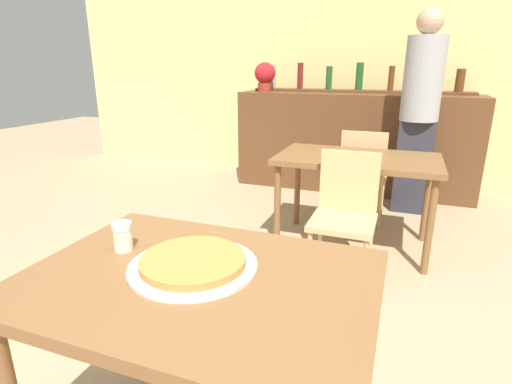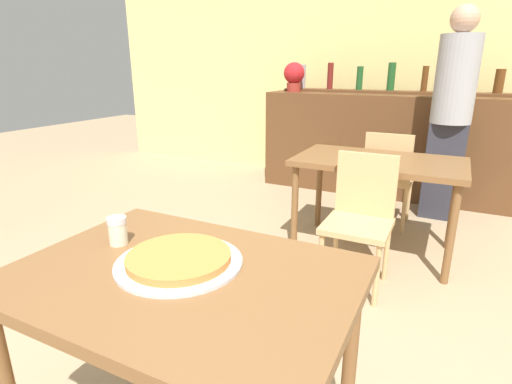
% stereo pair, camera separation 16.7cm
% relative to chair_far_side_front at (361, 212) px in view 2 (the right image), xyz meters
% --- Properties ---
extents(wall_back, '(8.00, 0.05, 2.80)m').
position_rel_chair_far_side_front_xyz_m(wall_back, '(-0.23, 2.62, 0.91)').
color(wall_back, '#EAD684').
rests_on(wall_back, ground_plane).
extents(dining_table_near, '(1.06, 0.76, 0.77)m').
position_rel_chair_far_side_front_xyz_m(dining_table_near, '(-0.23, -1.54, 0.19)').
color(dining_table_near, brown).
rests_on(dining_table_near, ground_plane).
extents(dining_table_far, '(1.19, 0.71, 0.72)m').
position_rel_chair_far_side_front_xyz_m(dining_table_far, '(0.00, 0.53, 0.15)').
color(dining_table_far, brown).
rests_on(dining_table_far, ground_plane).
extents(bar_counter, '(2.60, 0.56, 1.08)m').
position_rel_chair_far_side_front_xyz_m(bar_counter, '(-0.23, 2.11, 0.05)').
color(bar_counter, brown).
rests_on(bar_counter, ground_plane).
extents(bar_back_shelf, '(2.39, 0.24, 0.32)m').
position_rel_chair_far_side_front_xyz_m(bar_back_shelf, '(-0.21, 2.25, 0.66)').
color(bar_back_shelf, brown).
rests_on(bar_back_shelf, bar_counter).
extents(chair_far_side_front, '(0.40, 0.40, 0.85)m').
position_rel_chair_far_side_front_xyz_m(chair_far_side_front, '(0.00, 0.00, 0.00)').
color(chair_far_side_front, tan).
rests_on(chair_far_side_front, ground_plane).
extents(chair_far_side_back, '(0.40, 0.40, 0.85)m').
position_rel_chair_far_side_front_xyz_m(chair_far_side_back, '(0.00, 1.05, 0.00)').
color(chair_far_side_back, tan).
rests_on(chair_far_side_back, ground_plane).
extents(pizza_tray, '(0.40, 0.40, 0.04)m').
position_rel_chair_far_side_front_xyz_m(pizza_tray, '(-0.27, -1.50, 0.29)').
color(pizza_tray, silver).
rests_on(pizza_tray, dining_table_near).
extents(cheese_shaker, '(0.07, 0.07, 0.10)m').
position_rel_chair_far_side_front_xyz_m(cheese_shaker, '(-0.55, -1.47, 0.33)').
color(cheese_shaker, beige).
rests_on(cheese_shaker, dining_table_near).
extents(person_standing, '(0.34, 0.34, 1.85)m').
position_rel_chair_far_side_front_xyz_m(person_standing, '(0.41, 1.53, 0.53)').
color(person_standing, '#2D2D38').
rests_on(person_standing, ground_plane).
extents(potted_plant, '(0.24, 0.24, 0.33)m').
position_rel_chair_far_side_front_xyz_m(potted_plant, '(-1.28, 2.06, 0.78)').
color(potted_plant, maroon).
rests_on(potted_plant, bar_counter).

